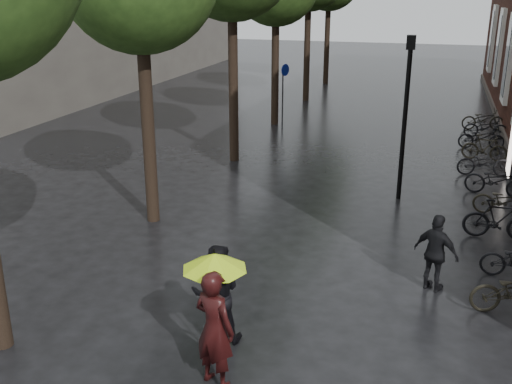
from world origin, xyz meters
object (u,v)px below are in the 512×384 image
at_px(person_burgundy, 215,329).
at_px(lamp_post, 406,103).
at_px(person_black, 217,294).
at_px(pedestrian_walking, 436,253).
at_px(parked_bicycles, 492,169).

xyz_separation_m(person_burgundy, lamp_post, (2.09, 9.50, 1.83)).
height_order(person_burgundy, lamp_post, lamp_post).
relative_size(person_black, lamp_post, 0.39).
height_order(pedestrian_walking, parked_bicycles, pedestrian_walking).
xyz_separation_m(person_black, lamp_post, (2.49, 8.36, 1.90)).
distance_m(parked_bicycles, lamp_post, 4.19).
bearing_deg(pedestrian_walking, parked_bicycles, -74.63).
relative_size(person_burgundy, parked_bicycles, 0.12).
height_order(person_black, pedestrian_walking, person_black).
relative_size(pedestrian_walking, parked_bicycles, 0.10).
bearing_deg(parked_bicycles, person_burgundy, -111.93).
bearing_deg(parked_bicycles, pedestrian_walking, -101.66).
height_order(pedestrian_walking, lamp_post, lamp_post).
height_order(person_black, parked_bicycles, person_black).
distance_m(person_black, parked_bicycles, 11.80).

